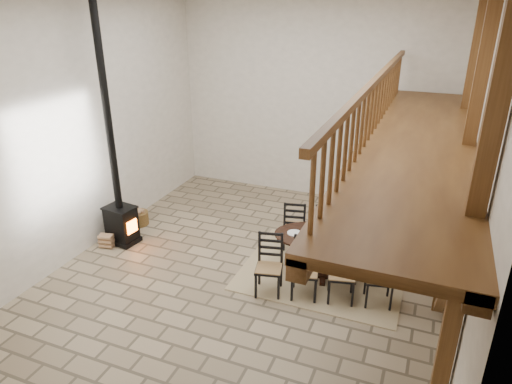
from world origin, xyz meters
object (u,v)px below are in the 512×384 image
at_px(dining_table, 324,256).
at_px(log_stack, 106,241).
at_px(log_basket, 138,218).
at_px(wood_stove, 118,193).

xyz_separation_m(dining_table, log_stack, (-4.48, -0.71, -0.25)).
height_order(dining_table, log_basket, dining_table).
bearing_deg(wood_stove, dining_table, 12.70).
relative_size(dining_table, wood_stove, 0.50).
bearing_deg(log_basket, log_stack, -89.26).
bearing_deg(log_basket, dining_table, -5.62).
relative_size(dining_table, log_basket, 5.42).
height_order(wood_stove, log_basket, wood_stove).
bearing_deg(dining_table, wood_stove, 172.32).
xyz_separation_m(dining_table, wood_stove, (-4.30, -0.38, 0.73)).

